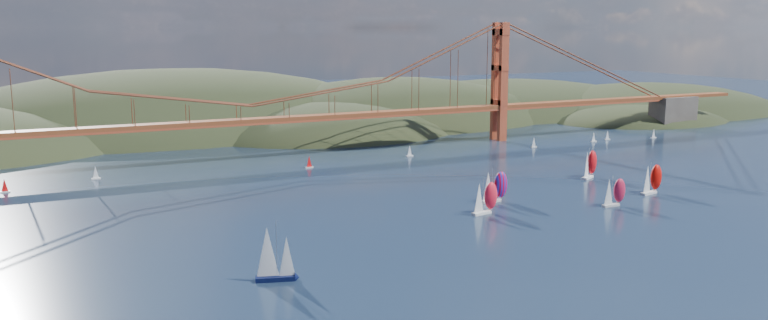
{
  "coord_description": "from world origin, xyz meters",
  "views": [
    {
      "loc": [
        -85.27,
        -109.63,
        52.61
      ],
      "look_at": [
        14.51,
        90.0,
        13.02
      ],
      "focal_mm": 35.0,
      "sensor_mm": 36.0,
      "label": 1
    }
  ],
  "objects": [
    {
      "name": "distant_boat_2",
      "position": [
        -89.37,
        156.23,
        2.41
      ],
      "size": [
        3.0,
        2.0,
        4.7
      ],
      "color": "silver",
      "rests_on": "ground"
    },
    {
      "name": "racer_3",
      "position": [
        95.95,
        90.37,
        5.17
      ],
      "size": [
        9.71,
        7.23,
        10.94
      ],
      "rotation": [
        0.0,
        0.0,
        0.48
      ],
      "color": "white",
      "rests_on": "ground"
    },
    {
      "name": "racer_rwb",
      "position": [
        44.65,
        74.99,
        4.97
      ],
      "size": [
        9.1,
        3.65,
        10.52
      ],
      "rotation": [
        0.0,
        0.0,
        0.0
      ],
      "color": "silver",
      "rests_on": "ground"
    },
    {
      "name": "distant_boat_3",
      "position": [
        -60.78,
        165.98,
        2.41
      ],
      "size": [
        3.0,
        2.0,
        4.7
      ],
      "color": "silver",
      "rests_on": "ground"
    },
    {
      "name": "racer_1",
      "position": [
        73.43,
        54.44,
        4.4
      ],
      "size": [
        8.06,
        3.24,
        9.31
      ],
      "rotation": [
        0.0,
        0.0,
        0.01
      ],
      "color": "silver",
      "rests_on": "ground"
    },
    {
      "name": "ground",
      "position": [
        0.0,
        0.0,
        0.0
      ],
      "size": [
        1200.0,
        1200.0,
        0.0
      ],
      "primitive_type": "plane",
      "color": "black",
      "rests_on": "ground"
    },
    {
      "name": "distant_boat_5",
      "position": [
        156.25,
        154.91,
        2.41
      ],
      "size": [
        3.0,
        2.0,
        4.7
      ],
      "color": "silver",
      "rests_on": "ground"
    },
    {
      "name": "sloop_navy",
      "position": [
        -38.7,
        35.56,
        5.75
      ],
      "size": [
        8.79,
        6.1,
        13.02
      ],
      "rotation": [
        0.0,
        0.0,
        -0.29
      ],
      "color": "black",
      "rests_on": "ground"
    },
    {
      "name": "distant_boat_4",
      "position": [
        121.07,
        154.14,
        2.41
      ],
      "size": [
        3.0,
        2.0,
        4.7
      ],
      "color": "silver",
      "rests_on": "ground"
    },
    {
      "name": "distant_boat_6",
      "position": [
        166.85,
        157.27,
        2.41
      ],
      "size": [
        3.0,
        2.0,
        4.7
      ],
      "color": "silver",
      "rests_on": "ground"
    },
    {
      "name": "headlands",
      "position": [
        44.95,
        278.29,
        -12.46
      ],
      "size": [
        725.0,
        225.0,
        96.0
      ],
      "color": "black",
      "rests_on": "ground"
    },
    {
      "name": "distant_boat_8",
      "position": [
        60.5,
        158.26,
        2.41
      ],
      "size": [
        3.0,
        2.0,
        4.7
      ],
      "color": "silver",
      "rests_on": "ground"
    },
    {
      "name": "distant_boat_9",
      "position": [
        14.09,
        152.68,
        2.41
      ],
      "size": [
        3.0,
        2.0,
        4.7
      ],
      "color": "silver",
      "rests_on": "ground"
    },
    {
      "name": "distant_boat_7",
      "position": [
        190.83,
        151.6,
        2.41
      ],
      "size": [
        3.0,
        2.0,
        4.7
      ],
      "color": "silver",
      "rests_on": "ground"
    },
    {
      "name": "racer_0",
      "position": [
        33.56,
        63.75,
        4.83
      ],
      "size": [
        9.08,
        4.51,
        10.21
      ],
      "rotation": [
        0.0,
        0.0,
        0.16
      ],
      "color": "white",
      "rests_on": "ground"
    },
    {
      "name": "racer_2",
      "position": [
        96.32,
        61.88,
        4.97
      ],
      "size": [
        9.35,
        4.77,
        10.51
      ],
      "rotation": [
        0.0,
        0.0,
        0.18
      ],
      "color": "white",
      "rests_on": "ground"
    },
    {
      "name": "bridge",
      "position": [
        -1.75,
        180.0,
        32.23
      ],
      "size": [
        552.0,
        12.0,
        55.0
      ],
      "color": "brown",
      "rests_on": "ground"
    }
  ]
}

